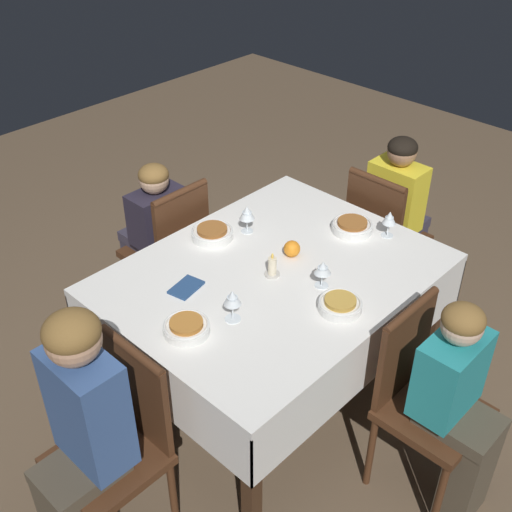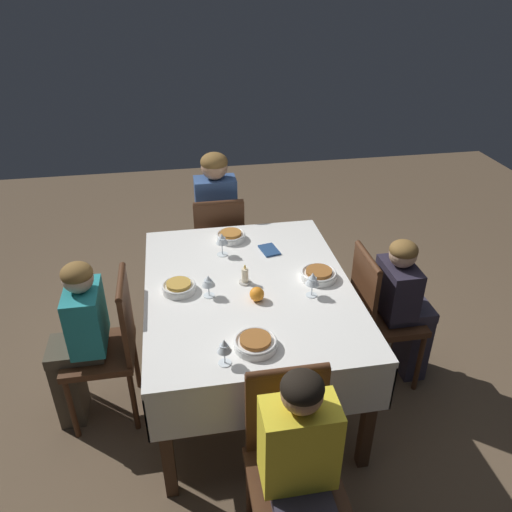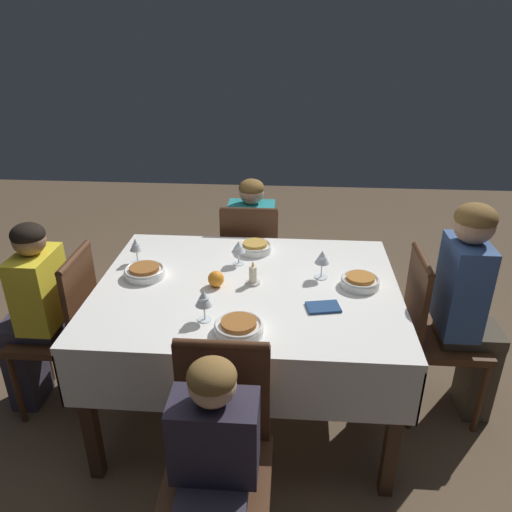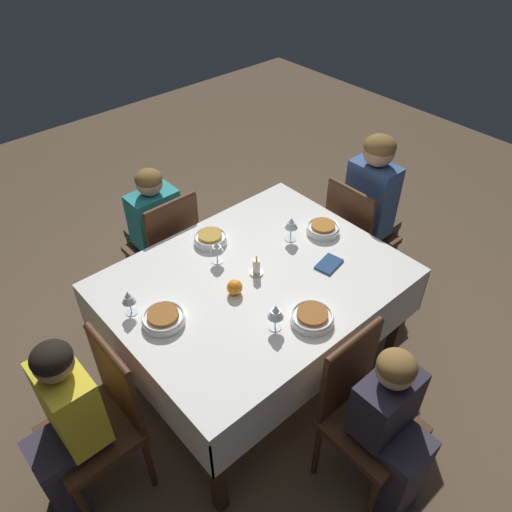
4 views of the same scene
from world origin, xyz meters
TOP-DOWN VIEW (x-y plane):
  - ground_plane at (0.00, 0.00)m, footprint 8.00×8.00m
  - dining_table at (0.00, 0.00)m, footprint 1.48×1.15m
  - chair_east at (0.95, 0.07)m, footprint 0.39×0.39m
  - chair_west at (-0.95, -0.03)m, footprint 0.39×0.39m
  - chair_north at (-0.05, 0.79)m, footprint 0.39×0.39m
  - chair_south at (-0.03, -0.79)m, footprint 0.39×0.39m
  - person_adult_denim at (1.10, 0.07)m, footprint 0.34×0.30m
  - person_child_yellow at (-1.11, -0.03)m, footprint 0.33×0.30m
  - person_child_teal at (-0.05, 0.95)m, footprint 0.30×0.33m
  - person_child_dark at (-0.03, -0.96)m, footprint 0.30×0.33m
  - bowl_east at (0.55, 0.03)m, footprint 0.19×0.19m
  - wine_glass_east at (0.36, 0.11)m, footprint 0.07×0.07m
  - bowl_west at (-0.53, 0.05)m, footprint 0.21×0.21m
  - wine_glass_west at (-0.61, 0.21)m, footprint 0.07×0.07m
  - bowl_north at (0.01, 0.39)m, footprint 0.19×0.19m
  - wine_glass_north at (-0.07, 0.23)m, footprint 0.08×0.08m
  - bowl_south at (0.00, -0.41)m, footprint 0.21×0.21m
  - wine_glass_south at (-0.16, -0.32)m, footprint 0.08×0.08m
  - candle_centerpiece at (0.03, 0.01)m, footprint 0.07×0.07m
  - orange_fruit at (-0.15, -0.02)m, footprint 0.08×0.08m
  - napkin_red_folded at (0.36, -0.19)m, footprint 0.17×0.13m

SIDE VIEW (x-z plane):
  - ground_plane at x=0.00m, z-range 0.00..0.00m
  - chair_east at x=0.95m, z-range 0.05..0.98m
  - chair_west at x=-0.95m, z-range 0.05..0.98m
  - chair_north at x=-0.05m, z-range 0.05..0.98m
  - chair_south at x=-0.03m, z-range 0.05..0.98m
  - person_child_dark at x=-0.03m, z-range 0.05..1.04m
  - person_child_teal at x=-0.05m, z-range 0.05..1.09m
  - person_child_yellow at x=-1.11m, z-range 0.05..1.13m
  - person_adult_denim at x=1.10m, z-range 0.08..1.28m
  - dining_table at x=0.00m, z-range 0.30..1.07m
  - napkin_red_folded at x=0.36m, z-range 0.77..0.79m
  - bowl_south at x=0.00m, z-range 0.77..0.83m
  - bowl_west at x=-0.53m, z-range 0.77..0.83m
  - bowl_east at x=0.55m, z-range 0.77..0.83m
  - bowl_north at x=0.01m, z-range 0.77..0.83m
  - orange_fruit at x=-0.15m, z-range 0.77..0.85m
  - candle_centerpiece at x=0.03m, z-range 0.75..0.87m
  - wine_glass_north at x=-0.07m, z-range 0.80..0.93m
  - wine_glass_west at x=-0.61m, z-range 0.80..0.94m
  - wine_glass_south at x=-0.16m, z-range 0.81..0.95m
  - wine_glass_east at x=0.36m, z-range 0.81..0.96m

